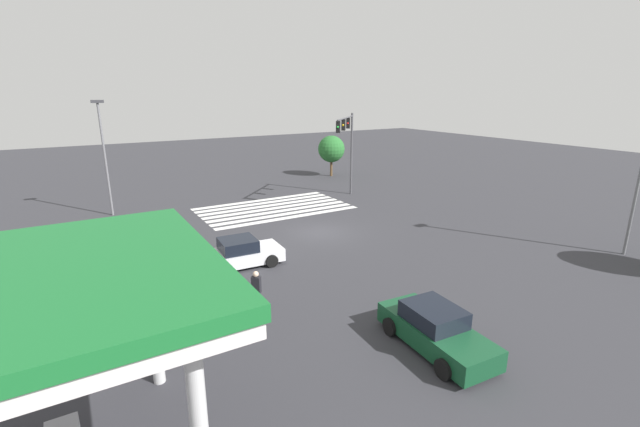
# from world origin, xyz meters

# --- Properties ---
(ground_plane) EXTENTS (119.48, 119.48, 0.00)m
(ground_plane) POSITION_xyz_m (0.00, 0.00, 0.00)
(ground_plane) COLOR #333338
(crosswalk_markings) EXTENTS (11.37, 6.30, 0.01)m
(crosswalk_markings) POSITION_xyz_m (0.00, -6.92, 0.00)
(crosswalk_markings) COLOR silver
(crosswalk_markings) RESTS_ON ground_plane
(traffic_signal_mast) EXTENTS (4.43, 4.43, 7.00)m
(traffic_signal_mast) POSITION_xyz_m (-6.45, -6.45, 5.15)
(traffic_signal_mast) COLOR #47474C
(traffic_signal_mast) RESTS_ON ground_plane
(car_0) EXTENTS (4.26, 2.34, 1.46)m
(car_0) POSITION_xyz_m (6.28, 2.48, 0.66)
(car_0) COLOR silver
(car_0) RESTS_ON ground_plane
(car_1) EXTENTS (2.28, 4.67, 1.53)m
(car_1) POSITION_xyz_m (3.11, 13.07, 0.70)
(car_1) COLOR #144728
(car_1) RESTS_ON ground_plane
(car_2) EXTENTS (4.87, 2.05, 1.55)m
(car_2) POSITION_xyz_m (11.30, 4.04, 0.72)
(car_2) COLOR black
(car_2) RESTS_ON ground_plane
(gas_station_canopy) EXTENTS (7.34, 7.34, 5.19)m
(gas_station_canopy) POSITION_xyz_m (14.36, 12.53, 4.59)
(gas_station_canopy) COLOR silver
(gas_station_canopy) RESTS_ON ground_plane
(pedestrian) EXTENTS (0.41, 0.41, 1.82)m
(pedestrian) POSITION_xyz_m (7.50, 7.53, 1.03)
(pedestrian) COLOR brown
(pedestrian) RESTS_ON ground_plane
(street_light_pole_a) EXTENTS (0.80, 0.36, 8.18)m
(street_light_pole_a) POSITION_xyz_m (10.99, -11.30, 4.89)
(street_light_pole_a) COLOR slate
(street_light_pole_a) RESTS_ON ground_plane
(tree_corner_b) EXTENTS (2.80, 2.80, 4.30)m
(tree_corner_b) POSITION_xyz_m (-10.85, -15.80, 2.88)
(tree_corner_b) COLOR brown
(tree_corner_b) RESTS_ON ground_plane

